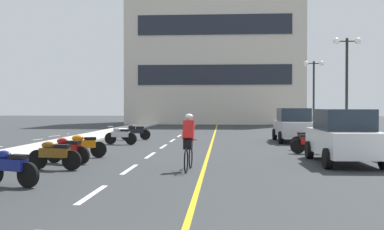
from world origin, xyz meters
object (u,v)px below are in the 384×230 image
parked_car_near (343,136)px  motorcycle_3 (54,154)px  motorcycle_4 (67,149)px  street_lamp_far (314,80)px  motorcycle_6 (312,142)px  motorcycle_7 (308,139)px  street_lamp_mid (347,66)px  parked_car_mid (293,125)px  motorcycle_2 (10,166)px  motorcycle_9 (135,132)px  cyclist_rider (188,141)px  motorcycle_5 (83,145)px  motorcycle_8 (120,135)px

parked_car_near → motorcycle_3: bearing=-166.6°
motorcycle_3 → motorcycle_4: size_ratio=1.03×
motorcycle_3 → street_lamp_far: bearing=60.2°
motorcycle_6 → motorcycle_7: bearing=84.0°
street_lamp_mid → parked_car_mid: street_lamp_mid is taller
motorcycle_7 → motorcycle_2: bearing=-131.7°
motorcycle_2 → motorcycle_7: same height
parked_car_near → motorcycle_9: 13.67m
street_lamp_far → motorcycle_9: size_ratio=3.04×
motorcycle_6 → cyclist_rider: cyclist_rider is taller
street_lamp_mid → motorcycle_3: bearing=-136.2°
motorcycle_3 → motorcycle_5: same height
parked_car_near → motorcycle_8: size_ratio=2.50×
motorcycle_3 → motorcycle_8: same height
cyclist_rider → parked_car_mid: bearing=67.3°
motorcycle_2 → motorcycle_4: same height
motorcycle_6 → motorcycle_2: bearing=-136.7°
street_lamp_mid → parked_car_mid: bearing=166.3°
parked_car_mid → motorcycle_7: 4.61m
parked_car_near → street_lamp_mid: bearing=74.7°
motorcycle_5 → cyclist_rider: size_ratio=0.94×
parked_car_mid → motorcycle_5: 12.38m
parked_car_mid → motorcycle_4: size_ratio=2.55×
street_lamp_mid → parked_car_mid: 4.14m
motorcycle_5 → motorcycle_8: bearing=89.6°
motorcycle_5 → cyclist_rider: bearing=-36.3°
motorcycle_4 → parked_car_near: bearing=4.0°
parked_car_near → motorcycle_3: size_ratio=2.48×
street_lamp_far → parked_car_mid: street_lamp_far is taller
motorcycle_2 → motorcycle_6: bearing=43.3°
motorcycle_6 → motorcycle_7: size_ratio=1.04×
street_lamp_far → motorcycle_9: 14.35m
motorcycle_9 → parked_car_mid: bearing=-4.7°
parked_car_near → parked_car_mid: bearing=91.3°
motorcycle_5 → motorcycle_9: bearing=88.8°
street_lamp_far → motorcycle_9: bearing=-145.8°
motorcycle_5 → motorcycle_2: bearing=-89.2°
motorcycle_2 → motorcycle_9: bearing=89.6°
motorcycle_2 → motorcycle_9: same height
motorcycle_8 → cyclist_rider: size_ratio=0.96×
street_lamp_mid → cyclist_rider: 13.59m
motorcycle_8 → motorcycle_4: bearing=-90.4°
motorcycle_5 → motorcycle_9: same height
motorcycle_5 → motorcycle_7: size_ratio=1.02×
parked_car_near → motorcycle_7: bearing=92.9°
motorcycle_9 → motorcycle_3: bearing=-90.4°
parked_car_near → motorcycle_4: 9.25m
street_lamp_far → motorcycle_2: bearing=-116.8°
motorcycle_8 → cyclist_rider: cyclist_rider is taller
parked_car_mid → motorcycle_8: size_ratio=2.48×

